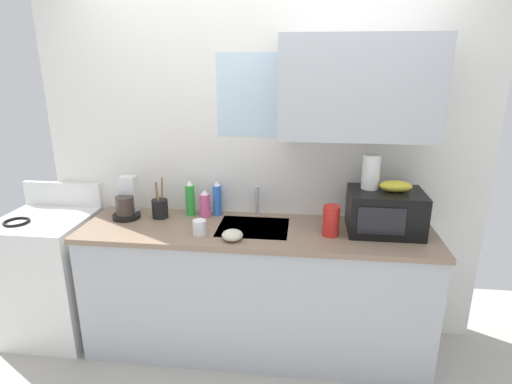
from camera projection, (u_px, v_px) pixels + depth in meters
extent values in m
cube|color=white|center=(262.00, 164.00, 2.96)|extent=(3.07, 0.10, 2.50)
cube|color=#B2B7BC|center=(359.00, 88.00, 2.53)|extent=(0.96, 0.32, 0.62)
cube|color=silver|center=(258.00, 96.00, 2.78)|extent=(0.56, 0.02, 0.55)
cube|color=#B2B7BC|center=(256.00, 291.00, 2.87)|extent=(2.27, 0.60, 0.86)
cube|color=#8C725B|center=(256.00, 231.00, 2.74)|extent=(2.30, 0.63, 0.03)
cube|color=#9EA0A5|center=(253.00, 237.00, 2.78)|extent=(0.46, 0.38, 0.14)
cylinder|color=#B2B5BA|center=(257.00, 201.00, 2.93)|extent=(0.03, 0.03, 0.21)
cube|color=white|center=(52.00, 276.00, 3.04)|extent=(0.60, 0.60, 0.90)
torus|color=black|center=(17.00, 222.00, 2.82)|extent=(0.17, 0.17, 0.02)
cube|color=white|center=(63.00, 194.00, 3.14)|extent=(0.60, 0.04, 0.18)
cube|color=black|center=(385.00, 212.00, 2.65)|extent=(0.46, 0.34, 0.27)
cube|color=black|center=(381.00, 221.00, 2.49)|extent=(0.28, 0.01, 0.17)
ellipsoid|color=gold|center=(396.00, 186.00, 2.59)|extent=(0.20, 0.11, 0.07)
cylinder|color=white|center=(371.00, 172.00, 2.63)|extent=(0.11, 0.11, 0.22)
cylinder|color=black|center=(127.00, 216.00, 2.91)|extent=(0.19, 0.19, 0.03)
cylinder|color=#3F332D|center=(125.00, 206.00, 2.88)|extent=(0.12, 0.12, 0.13)
cube|color=silver|center=(129.00, 194.00, 2.94)|extent=(0.11, 0.09, 0.26)
cylinder|color=blue|center=(217.00, 200.00, 2.94)|extent=(0.06, 0.06, 0.22)
cone|color=white|center=(217.00, 183.00, 2.91)|extent=(0.05, 0.05, 0.04)
cylinder|color=#E55999|center=(205.00, 205.00, 2.93)|extent=(0.07, 0.07, 0.16)
cone|color=white|center=(205.00, 192.00, 2.90)|extent=(0.05, 0.05, 0.04)
cylinder|color=green|center=(190.00, 200.00, 2.94)|extent=(0.06, 0.06, 0.22)
cone|color=white|center=(189.00, 183.00, 2.90)|extent=(0.05, 0.05, 0.04)
cylinder|color=red|center=(331.00, 221.00, 2.60)|extent=(0.10, 0.10, 0.19)
cylinder|color=white|center=(199.00, 227.00, 2.63)|extent=(0.08, 0.08, 0.09)
cylinder|color=black|center=(160.00, 209.00, 2.91)|extent=(0.11, 0.11, 0.13)
cylinder|color=olive|center=(157.00, 198.00, 2.88)|extent=(0.03, 0.03, 0.21)
cylinder|color=olive|center=(162.00, 195.00, 2.88)|extent=(0.03, 0.03, 0.25)
cylinder|color=olive|center=(158.00, 198.00, 2.86)|extent=(0.03, 0.02, 0.22)
ellipsoid|color=beige|center=(232.00, 235.00, 2.55)|extent=(0.13, 0.13, 0.06)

